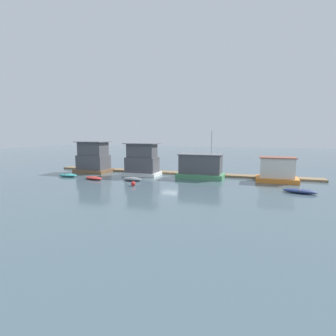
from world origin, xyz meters
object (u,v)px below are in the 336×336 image
at_px(dinghy_grey, 132,179).
at_px(buoy_red, 133,184).
at_px(dinghy_red, 94,178).
at_px(dinghy_navy, 300,191).
at_px(dinghy_teal, 68,175).
at_px(houseboat_brown, 93,158).
at_px(houseboat_white, 142,161).
at_px(houseboat_orange, 277,170).
at_px(houseboat_green, 201,167).

xyz_separation_m(dinghy_grey, buoy_red, (1.71, -3.16, 0.02)).
distance_m(dinghy_red, dinghy_navy, 26.00).
relative_size(dinghy_teal, dinghy_navy, 0.87).
distance_m(houseboat_brown, dinghy_navy, 30.98).
xyz_separation_m(dinghy_navy, buoy_red, (-18.70, -2.20, 0.05)).
bearing_deg(buoy_red, dinghy_teal, 165.37).
distance_m(dinghy_teal, dinghy_red, 5.26).
height_order(houseboat_white, dinghy_navy, houseboat_white).
xyz_separation_m(dinghy_teal, dinghy_navy, (31.18, -1.06, 0.00)).
distance_m(houseboat_white, dinghy_red, 7.70).
bearing_deg(dinghy_grey, houseboat_brown, 151.50).
height_order(dinghy_navy, buoy_red, buoy_red).
bearing_deg(dinghy_red, houseboat_orange, 15.32).
height_order(dinghy_teal, dinghy_navy, same).
bearing_deg(houseboat_white, dinghy_grey, -81.23).
distance_m(dinghy_red, dinghy_grey, 5.65).
distance_m(houseboat_orange, dinghy_teal, 29.81).
xyz_separation_m(houseboat_brown, houseboat_green, (18.08, 0.12, -0.67)).
xyz_separation_m(dinghy_teal, buoy_red, (12.48, -3.26, 0.05)).
bearing_deg(houseboat_brown, dinghy_navy, -11.76).
xyz_separation_m(houseboat_brown, houseboat_white, (9.10, -0.53, -0.08)).
relative_size(houseboat_white, dinghy_navy, 1.49).
relative_size(houseboat_green, houseboat_orange, 1.29).
height_order(houseboat_brown, houseboat_orange, houseboat_brown).
bearing_deg(houseboat_brown, houseboat_white, -3.35).
relative_size(houseboat_green, dinghy_navy, 1.91).
relative_size(houseboat_orange, dinghy_navy, 1.48).
distance_m(houseboat_brown, buoy_red, 14.49).
height_order(dinghy_teal, dinghy_grey, dinghy_grey).
bearing_deg(houseboat_green, dinghy_teal, -164.25).
height_order(houseboat_brown, dinghy_navy, houseboat_brown).
relative_size(houseboat_white, houseboat_orange, 1.01).
bearing_deg(buoy_red, houseboat_brown, 143.65).
bearing_deg(dinghy_red, buoy_red, -17.79).
height_order(dinghy_teal, buoy_red, buoy_red).
relative_size(houseboat_brown, dinghy_teal, 1.77).
bearing_deg(buoy_red, dinghy_navy, 6.72).
height_order(houseboat_green, houseboat_orange, houseboat_green).
bearing_deg(dinghy_grey, dinghy_teal, 179.46).
height_order(houseboat_green, dinghy_grey, houseboat_green).
height_order(dinghy_red, buoy_red, buoy_red).
distance_m(houseboat_orange, dinghy_navy, 7.12).
bearing_deg(houseboat_orange, buoy_red, -151.93).
bearing_deg(houseboat_orange, dinghy_red, -164.68).
height_order(houseboat_orange, buoy_red, houseboat_orange).
relative_size(houseboat_orange, dinghy_red, 1.66).
distance_m(houseboat_brown, dinghy_red, 7.78).
bearing_deg(houseboat_green, buoy_red, -127.13).
relative_size(houseboat_green, buoy_red, 12.23).
bearing_deg(houseboat_green, houseboat_white, -175.85).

